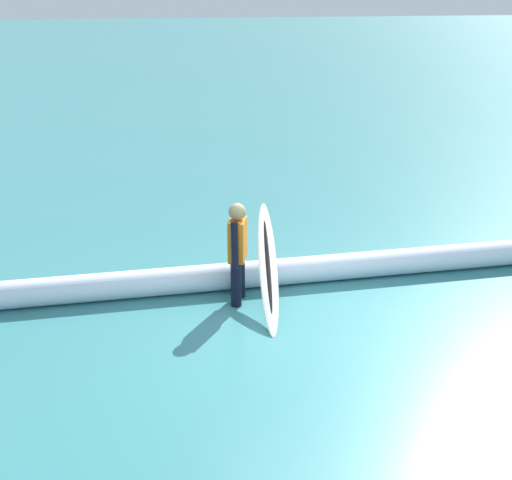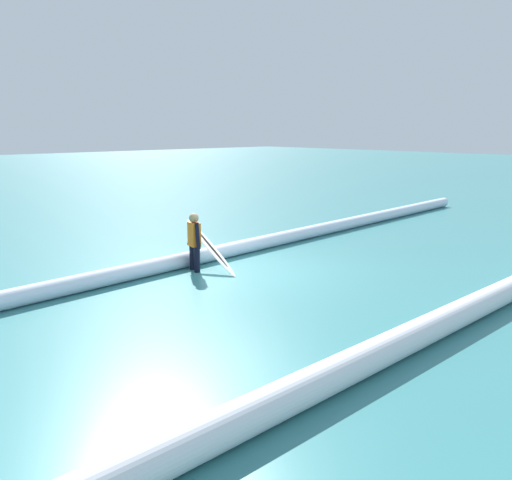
% 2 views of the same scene
% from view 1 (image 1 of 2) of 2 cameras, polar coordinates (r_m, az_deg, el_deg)
% --- Properties ---
extents(ground_plane, '(121.75, 121.75, 0.00)m').
position_cam_1_polar(ground_plane, '(8.77, 4.99, -7.16)').
color(ground_plane, teal).
extents(surfer, '(0.29, 0.61, 1.33)m').
position_cam_1_polar(surfer, '(9.20, -1.46, -0.64)').
color(surfer, black).
rests_on(surfer, ground_plane).
extents(surfboard, '(0.40, 1.97, 1.08)m').
position_cam_1_polar(surfboard, '(9.23, 0.94, -2.02)').
color(surfboard, white).
rests_on(surfboard, ground_plane).
extents(wave_crest_foreground, '(22.65, 1.93, 0.36)m').
position_cam_1_polar(wave_crest_foreground, '(10.59, 13.09, -1.52)').
color(wave_crest_foreground, white).
rests_on(wave_crest_foreground, ground_plane).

